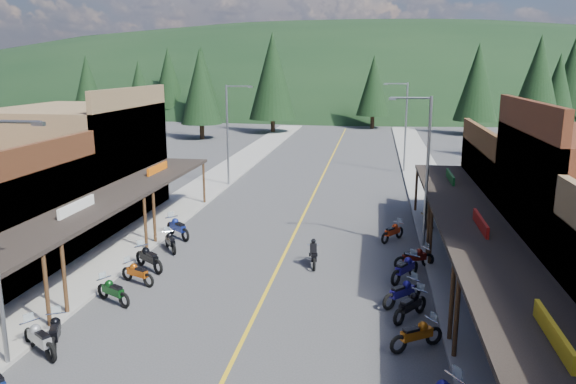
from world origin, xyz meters
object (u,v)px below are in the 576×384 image
at_px(pine_11, 537,89).
at_px(bike_west_10, 170,241).
at_px(pedestrian_east_a, 508,342).
at_px(bike_west_6, 55,331).
at_px(pine_3, 374,85).
at_px(bike_west_9, 149,257).
at_px(pine_0, 87,85).
at_px(pine_1, 202,79).
at_px(bike_east_10, 414,257).
at_px(bike_west_8, 137,272).
at_px(bike_east_9, 405,267).
at_px(bike_east_11, 393,231).
at_px(pedestrian_east_b, 428,215).
at_px(bike_east_7, 410,304).
at_px(bike_west_5, 39,338).
at_px(pine_7, 169,78).
at_px(streetlight_2, 425,166).
at_px(pine_9, 557,94).
at_px(shop_west_3, 80,163).
at_px(pine_2, 273,76).
at_px(pine_8, 140,97).
at_px(rider_on_bike, 314,255).
at_px(pine_10, 200,87).
at_px(streetlight_3, 404,123).
at_px(bike_west_7, 113,290).
at_px(bike_east_8, 402,291).
at_px(pine_4, 477,82).
at_px(streetlight_1, 229,131).
at_px(bike_west_11, 178,227).
at_px(bike_east_6, 417,333).
at_px(pine_5, 573,75).
at_px(shop_east_3, 543,193).

distance_m(pine_11, bike_west_10, 41.90).
bearing_deg(pedestrian_east_a, bike_west_6, -93.61).
bearing_deg(bike_west_6, pine_3, 56.50).
height_order(pine_3, bike_west_9, pine_3).
relative_size(pine_0, bike_west_6, 5.42).
height_order(pine_1, bike_west_9, pine_1).
distance_m(pine_1, bike_east_10, 71.98).
height_order(bike_west_8, bike_east_9, bike_east_9).
bearing_deg(bike_west_9, bike_east_11, -23.57).
bearing_deg(pine_0, pedestrian_east_b, -46.63).
xyz_separation_m(bike_west_10, bike_east_7, (11.91, -6.32, 0.05)).
bearing_deg(bike_east_11, bike_west_5, -94.94).
distance_m(bike_west_5, bike_east_9, 15.09).
height_order(pine_7, bike_west_9, pine_7).
height_order(streetlight_2, pine_9, pine_9).
xyz_separation_m(shop_west_3, pine_2, (3.78, 46.70, 4.47)).
relative_size(pine_1, pedestrian_east_b, 7.51).
height_order(pine_8, rider_on_bike, pine_8).
height_order(streetlight_2, bike_west_10, streetlight_2).
distance_m(pine_2, pine_11, 36.06).
height_order(streetlight_2, pine_10, pine_10).
bearing_deg(streetlight_3, bike_west_7, -112.62).
height_order(shop_west_3, bike_west_8, shop_west_3).
bearing_deg(pedestrian_east_b, bike_east_8, 76.71).
bearing_deg(pedestrian_east_a, bike_east_8, -153.30).
bearing_deg(pine_4, bike_west_5, -110.58).
bearing_deg(rider_on_bike, pine_0, 117.82).
relative_size(streetlight_1, bike_west_11, 3.43).
bearing_deg(bike_west_8, pine_0, 54.69).
xyz_separation_m(streetlight_1, pine_7, (-25.05, 54.00, 2.78)).
bearing_deg(pedestrian_east_b, pedestrian_east_a, 90.68).
height_order(bike_west_6, pedestrian_east_a, pedestrian_east_a).
relative_size(pine_4, bike_east_8, 5.91).
bearing_deg(bike_west_10, pine_3, 46.31).
relative_size(streetlight_1, bike_west_6, 3.94).
bearing_deg(bike_east_6, bike_west_6, -115.82).
relative_size(pine_3, pine_5, 0.79).
relative_size(streetlight_2, pedestrian_east_b, 4.81).
xyz_separation_m(streetlight_3, bike_west_11, (-13.30, -22.01, -3.79)).
relative_size(bike_west_7, bike_east_8, 0.96).
relative_size(pine_0, pine_3, 1.00).
xyz_separation_m(pine_1, bike_east_6, (30.02, -72.89, -6.64)).
height_order(streetlight_2, bike_west_6, streetlight_2).
xyz_separation_m(shop_east_3, bike_west_8, (-19.56, -10.06, -1.98)).
bearing_deg(bike_west_6, pine_10, 76.92).
bearing_deg(pine_10, bike_west_7, -76.65).
xyz_separation_m(bike_west_7, bike_west_9, (-0.06, 3.87, 0.06)).
relative_size(shop_east_3, pedestrian_east_b, 6.55).
xyz_separation_m(pine_11, rider_on_bike, (-18.34, -33.28, -6.61)).
relative_size(bike_east_6, bike_east_8, 0.98).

